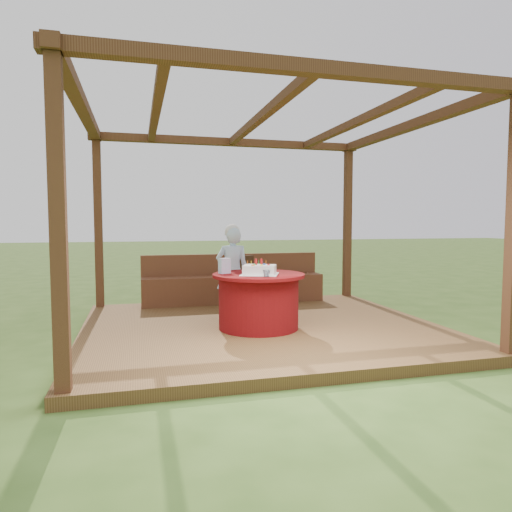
{
  "coord_description": "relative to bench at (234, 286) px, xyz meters",
  "views": [
    {
      "loc": [
        -1.54,
        -5.66,
        1.45
      ],
      "look_at": [
        0.0,
        0.25,
        1.0
      ],
      "focal_mm": 32.0,
      "sensor_mm": 36.0,
      "label": 1
    }
  ],
  "objects": [
    {
      "name": "ground",
      "position": [
        0.0,
        -1.72,
        -0.38
      ],
      "size": [
        60.0,
        60.0,
        0.0
      ],
      "primitive_type": "plane",
      "color": "#314D19",
      "rests_on": "ground"
    },
    {
      "name": "deck",
      "position": [
        0.0,
        -1.72,
        -0.32
      ],
      "size": [
        4.5,
        4.0,
        0.12
      ],
      "primitive_type": "cube",
      "color": "brown",
      "rests_on": "ground"
    },
    {
      "name": "pergola",
      "position": [
        0.0,
        -1.72,
        2.02
      ],
      "size": [
        4.5,
        4.0,
        2.72
      ],
      "color": "brown",
      "rests_on": "deck"
    },
    {
      "name": "bench",
      "position": [
        0.0,
        0.0,
        0.0
      ],
      "size": [
        3.0,
        0.42,
        0.8
      ],
      "color": "brown",
      "rests_on": "deck"
    },
    {
      "name": "table",
      "position": [
        -0.08,
        -1.9,
        0.09
      ],
      "size": [
        1.15,
        1.15,
        0.69
      ],
      "color": "maroon",
      "rests_on": "deck"
    },
    {
      "name": "chair",
      "position": [
        0.02,
        -0.81,
        0.18
      ],
      "size": [
        0.49,
        0.49,
        0.83
      ],
      "color": "#342010",
      "rests_on": "deck"
    },
    {
      "name": "elderly_woman",
      "position": [
        -0.26,
        -1.15,
        0.39
      ],
      "size": [
        0.51,
        0.38,
        1.31
      ],
      "color": "#A2D1F1",
      "rests_on": "deck"
    },
    {
      "name": "birthday_cake",
      "position": [
        -0.09,
        -1.99,
        0.48
      ],
      "size": [
        0.58,
        0.58,
        0.19
      ],
      "color": "white",
      "rests_on": "table"
    },
    {
      "name": "gift_bag",
      "position": [
        -0.49,
        -1.77,
        0.52
      ],
      "size": [
        0.16,
        0.13,
        0.19
      ],
      "primitive_type": "cube",
      "rotation": [
        0.0,
        0.0,
        0.35
      ],
      "color": "#EE9ACF",
      "rests_on": "table"
    },
    {
      "name": "drinking_glass",
      "position": [
        -0.08,
        -2.25,
        0.47
      ],
      "size": [
        0.11,
        0.11,
        0.08
      ],
      "primitive_type": "imported",
      "rotation": [
        0.0,
        0.0,
        0.34
      ],
      "color": "white",
      "rests_on": "table"
    }
  ]
}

